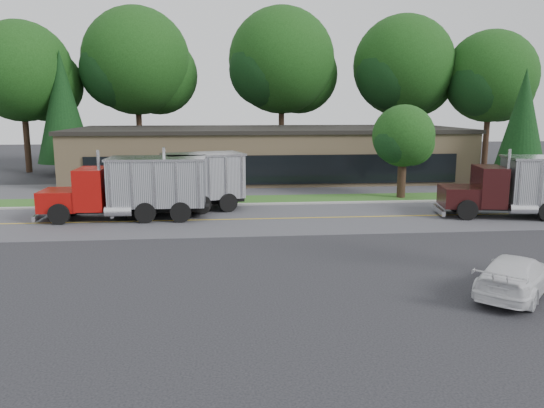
{
  "coord_description": "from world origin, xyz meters",
  "views": [
    {
      "loc": [
        -2.02,
        -19.31,
        6.09
      ],
      "look_at": [
        0.18,
        3.78,
        1.8
      ],
      "focal_mm": 35.0,
      "sensor_mm": 36.0,
      "label": 1
    }
  ],
  "objects": [
    {
      "name": "tree_far_e",
      "position": [
        24.14,
        31.11,
        8.51
      ],
      "size": [
        9.35,
        8.8,
        13.33
      ],
      "color": "#382619",
      "rests_on": "ground"
    },
    {
      "name": "dump_truck_maroon",
      "position": [
        14.9,
        8.14,
        1.81
      ],
      "size": [
        8.73,
        4.02,
        3.36
      ],
      "rotation": [
        0.0,
        0.0,
        2.96
      ],
      "color": "black",
      "rests_on": "ground"
    },
    {
      "name": "ground",
      "position": [
        0.0,
        0.0,
        0.0
      ],
      "size": [
        140.0,
        140.0,
        0.0
      ],
      "primitive_type": "plane",
      "color": "#35353B",
      "rests_on": "ground"
    },
    {
      "name": "tree_verge",
      "position": [
        10.07,
        15.05,
        3.95
      ],
      "size": [
        4.36,
        4.1,
        6.22
      ],
      "color": "#382619",
      "rests_on": "ground"
    },
    {
      "name": "tree_far_a",
      "position": [
        -19.85,
        32.12,
        8.76
      ],
      "size": [
        9.63,
        9.06,
        13.73
      ],
      "color": "#382619",
      "rests_on": "ground"
    },
    {
      "name": "curb",
      "position": [
        0.0,
        13.2,
        0.0
      ],
      "size": [
        60.0,
        0.3,
        0.12
      ],
      "primitive_type": "cube",
      "color": "#9E9E99",
      "rests_on": "ground"
    },
    {
      "name": "tree_far_c",
      "position": [
        4.17,
        34.13,
        10.01
      ],
      "size": [
        11.0,
        10.35,
        15.69
      ],
      "color": "#382619",
      "rests_on": "ground"
    },
    {
      "name": "evergreen_right",
      "position": [
        20.0,
        18.0,
        4.83
      ],
      "size": [
        3.87,
        3.87,
        8.8
      ],
      "color": "#382619",
      "rests_on": "ground"
    },
    {
      "name": "strip_mall",
      "position": [
        2.0,
        26.0,
        2.0
      ],
      "size": [
        32.0,
        12.0,
        4.0
      ],
      "primitive_type": "cube",
      "color": "tan",
      "rests_on": "ground"
    },
    {
      "name": "far_parking",
      "position": [
        0.0,
        20.0,
        0.0
      ],
      "size": [
        60.0,
        7.0,
        0.02
      ],
      "primitive_type": "cube",
      "color": "#56565B",
      "rests_on": "ground"
    },
    {
      "name": "tree_far_b",
      "position": [
        -9.83,
        34.13,
        9.86
      ],
      "size": [
        10.83,
        10.19,
        15.45
      ],
      "color": "#382619",
      "rests_on": "ground"
    },
    {
      "name": "evergreen_left",
      "position": [
        -16.0,
        30.0,
        6.03
      ],
      "size": [
        4.82,
        4.82,
        10.96
      ],
      "color": "#382619",
      "rests_on": "ground"
    },
    {
      "name": "rally_car",
      "position": [
        7.5,
        -3.55,
        0.65
      ],
      "size": [
        4.4,
        4.52,
        1.3
      ],
      "primitive_type": "imported",
      "rotation": [
        0.0,
        0.0,
        2.39
      ],
      "color": "silver",
      "rests_on": "ground"
    },
    {
      "name": "tree_far_d",
      "position": [
        16.16,
        33.13,
        9.54
      ],
      "size": [
        10.48,
        9.86,
        14.95
      ],
      "color": "#382619",
      "rests_on": "ground"
    },
    {
      "name": "center_line",
      "position": [
        0.0,
        9.0,
        0.0
      ],
      "size": [
        60.0,
        0.12,
        0.01
      ],
      "primitive_type": "cube",
      "color": "gold",
      "rests_on": "ground"
    },
    {
      "name": "grass_verge",
      "position": [
        0.0,
        15.0,
        0.0
      ],
      "size": [
        60.0,
        3.4,
        0.03
      ],
      "primitive_type": "cube",
      "color": "#2D5A1F",
      "rests_on": "ground"
    },
    {
      "name": "dump_truck_blue",
      "position": [
        -4.13,
        11.56,
        1.8
      ],
      "size": [
        8.01,
        4.69,
        3.36
      ],
      "rotation": [
        0.0,
        0.0,
        3.45
      ],
      "color": "black",
      "rests_on": "ground"
    },
    {
      "name": "dump_truck_red",
      "position": [
        -6.73,
        9.7,
        1.81
      ],
      "size": [
        8.95,
        2.75,
        3.36
      ],
      "rotation": [
        0.0,
        0.0,
        3.13
      ],
      "color": "black",
      "rests_on": "ground"
    },
    {
      "name": "road",
      "position": [
        0.0,
        9.0,
        0.0
      ],
      "size": [
        60.0,
        8.0,
        0.02
      ],
      "primitive_type": "cube",
      "color": "#56565B",
      "rests_on": "ground"
    }
  ]
}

